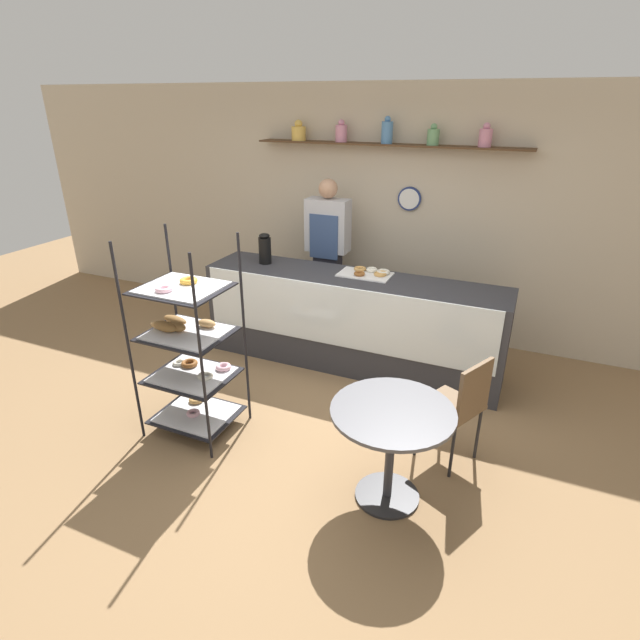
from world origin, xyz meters
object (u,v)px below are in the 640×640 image
pastry_rack (188,349)px  person_worker (328,253)px  cafe_table (391,432)px  cafe_chair (461,402)px  coffee_carafe (265,249)px  donut_tray_counter (370,273)px

pastry_rack → person_worker: size_ratio=0.92×
person_worker → cafe_table: 2.71m
pastry_rack → cafe_table: 1.72m
cafe_table → cafe_chair: cafe_chair is taller
coffee_carafe → cafe_table: bearing=-42.3°
cafe_chair → coffee_carafe: bearing=-92.0°
person_worker → cafe_chair: person_worker is taller
cafe_table → pastry_rack: bearing=175.3°
cafe_table → donut_tray_counter: size_ratio=1.58×
cafe_table → person_worker: bearing=122.0°
person_worker → coffee_carafe: 0.74m
pastry_rack → donut_tray_counter: 1.93m
person_worker → coffee_carafe: size_ratio=5.54×
cafe_table → cafe_chair: bearing=57.2°
cafe_chair → donut_tray_counter: bearing=-112.5°
pastry_rack → cafe_chair: size_ratio=1.86×
person_worker → cafe_chair: 2.51m
coffee_carafe → cafe_chair: bearing=-27.5°
cafe_chair → pastry_rack: bearing=-53.2°
cafe_table → cafe_chair: size_ratio=0.92×
cafe_table → donut_tray_counter: donut_tray_counter is taller
pastry_rack → cafe_table: size_ratio=2.02×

